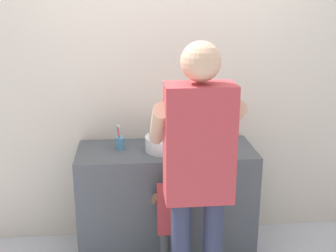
% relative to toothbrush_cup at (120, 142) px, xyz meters
% --- Properties ---
extents(back_wall, '(4.40, 0.08, 2.70)m').
position_rel_toothbrush_cup_xyz_m(back_wall, '(0.35, 0.29, 0.44)').
color(back_wall, beige).
rests_on(back_wall, ground).
extents(vanity_cabinet, '(1.35, 0.54, 0.86)m').
position_rel_toothbrush_cup_xyz_m(vanity_cabinet, '(0.35, -0.03, -0.48)').
color(vanity_cabinet, '#4C5156').
rests_on(vanity_cabinet, ground).
extents(sink_basin, '(0.32, 0.32, 0.11)m').
position_rel_toothbrush_cup_xyz_m(sink_basin, '(0.35, -0.05, 0.00)').
color(sink_basin, white).
rests_on(sink_basin, vanity_cabinet).
extents(faucet, '(0.18, 0.14, 0.18)m').
position_rel_toothbrush_cup_xyz_m(faucet, '(0.35, 0.14, 0.03)').
color(faucet, '#B7BABF').
rests_on(faucet, vanity_cabinet).
extents(toothbrush_cup, '(0.07, 0.07, 0.21)m').
position_rel_toothbrush_cup_xyz_m(toothbrush_cup, '(0.00, 0.00, 0.00)').
color(toothbrush_cup, '#4C8EB2').
rests_on(toothbrush_cup, vanity_cabinet).
extents(soap_bottle, '(0.06, 0.06, 0.17)m').
position_rel_toothbrush_cup_xyz_m(soap_bottle, '(0.74, -0.02, 0.01)').
color(soap_bottle, gold).
rests_on(soap_bottle, vanity_cabinet).
extents(child_toddler, '(0.27, 0.27, 0.86)m').
position_rel_toothbrush_cup_xyz_m(child_toddler, '(0.35, -0.44, -0.40)').
color(child_toddler, '#47474C').
rests_on(child_toddler, ground).
extents(adult_parent, '(0.54, 0.57, 1.75)m').
position_rel_toothbrush_cup_xyz_m(adult_parent, '(0.47, -0.75, 0.14)').
color(adult_parent, '#2D334C').
rests_on(adult_parent, ground).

